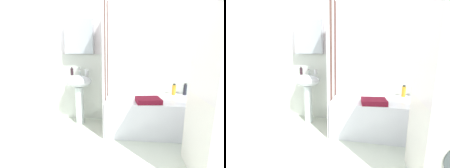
% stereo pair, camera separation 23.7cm
% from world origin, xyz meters
% --- Properties ---
extents(wall_back_tiled, '(3.60, 0.18, 2.40)m').
position_xyz_m(wall_back_tiled, '(-0.06, 1.26, 1.14)').
color(wall_back_tiled, white).
rests_on(wall_back_tiled, ground_plane).
extents(wall_left_tiled, '(0.07, 1.81, 2.40)m').
position_xyz_m(wall_left_tiled, '(-1.57, 0.34, 1.12)').
color(wall_left_tiled, white).
rests_on(wall_left_tiled, ground_plane).
extents(sink, '(0.44, 0.34, 0.86)m').
position_xyz_m(sink, '(-1.04, 1.03, 0.63)').
color(sink, white).
rests_on(sink, ground_plane).
extents(faucet, '(0.03, 0.12, 0.12)m').
position_xyz_m(faucet, '(-1.04, 1.11, 0.92)').
color(faucet, silver).
rests_on(faucet, sink).
extents(soap_dispenser, '(0.05, 0.05, 0.14)m').
position_xyz_m(soap_dispenser, '(-1.15, 1.03, 0.92)').
color(soap_dispenser, '#312027').
rests_on(soap_dispenser, sink).
extents(toothbrush_cup, '(0.06, 0.06, 0.09)m').
position_xyz_m(toothbrush_cup, '(-0.92, 1.10, 0.90)').
color(toothbrush_cup, silver).
rests_on(toothbrush_cup, sink).
extents(bathtub, '(1.56, 0.68, 0.54)m').
position_xyz_m(bathtub, '(0.24, 0.88, 0.27)').
color(bathtub, white).
rests_on(bathtub, ground_plane).
extents(shower_curtain, '(0.01, 0.68, 2.00)m').
position_xyz_m(shower_curtain, '(-0.55, 0.88, 1.00)').
color(shower_curtain, white).
rests_on(shower_curtain, ground_plane).
extents(lotion_bottle, '(0.04, 0.04, 0.23)m').
position_xyz_m(lotion_bottle, '(0.92, 1.15, 0.65)').
color(lotion_bottle, '#248357').
rests_on(lotion_bottle, bathtub).
extents(conditioner_bottle, '(0.06, 0.06, 0.18)m').
position_xyz_m(conditioner_bottle, '(0.82, 1.13, 0.62)').
color(conditioner_bottle, '#2D5599').
rests_on(conditioner_bottle, bathtub).
extents(body_wash_bottle, '(0.05, 0.05, 0.20)m').
position_xyz_m(body_wash_bottle, '(0.73, 1.13, 0.63)').
color(body_wash_bottle, '#22242E').
rests_on(body_wash_bottle, bathtub).
extents(shampoo_bottle, '(0.06, 0.06, 0.19)m').
position_xyz_m(shampoo_bottle, '(0.55, 1.12, 0.63)').
color(shampoo_bottle, gold).
rests_on(shampoo_bottle, bathtub).
extents(towel_folded, '(0.37, 0.29, 0.07)m').
position_xyz_m(towel_folded, '(0.08, 0.67, 0.57)').
color(towel_folded, maroon).
rests_on(towel_folded, bathtub).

